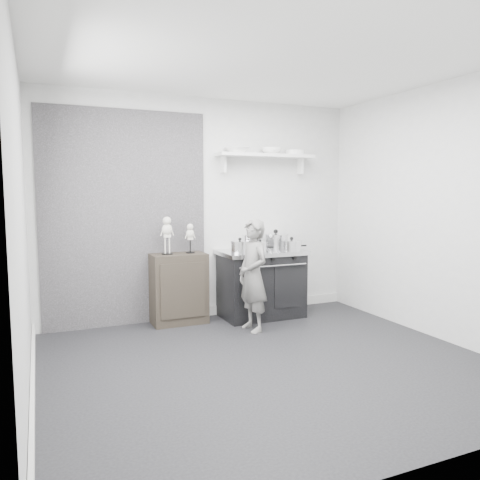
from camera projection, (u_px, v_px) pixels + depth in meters
name	position (u px, v px, depth m)	size (l,w,h in m)	color
ground	(269.00, 363.00, 4.29)	(4.00, 4.00, 0.00)	black
room_shell	(253.00, 184.00, 4.22)	(4.02, 3.62, 2.71)	#B9B9B6
wall_shelf	(266.00, 156.00, 5.92)	(1.30, 0.26, 0.24)	white
stove	(261.00, 283.00, 5.85)	(1.04, 0.65, 0.84)	black
side_cabinet	(179.00, 288.00, 5.56)	(0.64, 0.37, 0.84)	black
child	(253.00, 276.00, 5.23)	(0.46, 0.30, 1.26)	slate
pot_front_left	(240.00, 246.00, 5.60)	(0.32, 0.23, 0.18)	silver
pot_back_left	(251.00, 242.00, 5.87)	(0.33, 0.24, 0.23)	silver
pot_back_right	(276.00, 241.00, 6.01)	(0.42, 0.33, 0.25)	silver
pot_front_right	(292.00, 246.00, 5.74)	(0.33, 0.25, 0.18)	silver
pot_front_center	(260.00, 247.00, 5.62)	(0.27, 0.18, 0.16)	silver
skeleton_full	(167.00, 233.00, 5.44)	(0.14, 0.09, 0.51)	beige
skeleton_torso	(190.00, 236.00, 5.55)	(0.11, 0.07, 0.40)	beige
bowl_large	(237.00, 150.00, 5.75)	(0.29, 0.29, 0.07)	white
bowl_small	(272.00, 151.00, 5.94)	(0.25, 0.25, 0.08)	white
plate_stack	(295.00, 153.00, 6.08)	(0.25, 0.25, 0.06)	white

